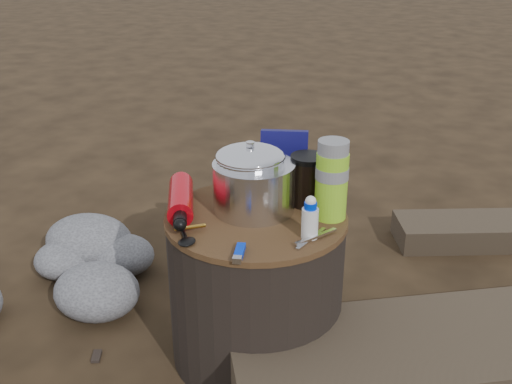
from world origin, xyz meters
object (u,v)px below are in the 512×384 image
at_px(thermos, 332,180).
at_px(travel_mug, 308,180).
at_px(camping_pot, 250,178).
at_px(fuel_bottle, 181,199).
at_px(stump, 256,287).

xyz_separation_m(thermos, travel_mug, (-0.08, 0.05, -0.03)).
relative_size(camping_pot, thermos, 0.86).
bearing_deg(thermos, camping_pot, -167.83).
relative_size(fuel_bottle, travel_mug, 2.00).
bearing_deg(camping_pot, fuel_bottle, -150.90).
relative_size(stump, fuel_bottle, 1.73).
height_order(camping_pot, thermos, thermos).
bearing_deg(travel_mug, stump, -126.03).
distance_m(stump, camping_pot, 0.30).
xyz_separation_m(camping_pot, fuel_bottle, (-0.15, -0.09, -0.05)).
xyz_separation_m(fuel_bottle, travel_mug, (0.27, 0.17, 0.03)).
relative_size(stump, camping_pot, 2.66).
distance_m(fuel_bottle, thermos, 0.38).
height_order(camping_pot, fuel_bottle, camping_pot).
distance_m(thermos, travel_mug, 0.10).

